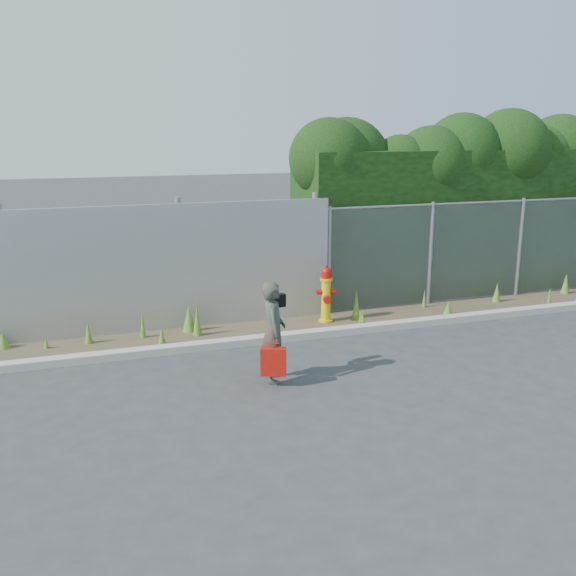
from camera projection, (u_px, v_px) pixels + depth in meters
The scene contains 10 objects.
ground at pixel (340, 377), 9.09m from camera, with size 80.00×80.00×0.00m, color #353537.
curb at pixel (297, 335), 10.73m from camera, with size 16.00×0.22×0.12m, color #A8A397.
weed_strip at pixel (227, 327), 11.03m from camera, with size 16.00×1.33×0.54m.
corrugated_fence at pixel (88, 273), 10.57m from camera, with size 8.50×0.21×2.30m.
chainlink_fence at pixel (476, 251), 12.91m from camera, with size 6.50×0.07×2.05m.
hedge at pixel (458, 190), 13.61m from camera, with size 7.58×2.19×3.84m.
fire_hydrant at pixel (326, 295), 11.53m from camera, with size 0.35×0.31×1.05m.
woman at pixel (273, 332), 8.83m from camera, with size 0.52×0.34×1.42m, color #10674C.
red_tote_bag at pixel (273, 362), 8.67m from camera, with size 0.35×0.13×0.46m.
black_shoulder_bag at pixel (277, 301), 9.01m from camera, with size 0.25×0.10×0.18m.
Camera 1 is at (-3.42, -7.82, 3.45)m, focal length 40.00 mm.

